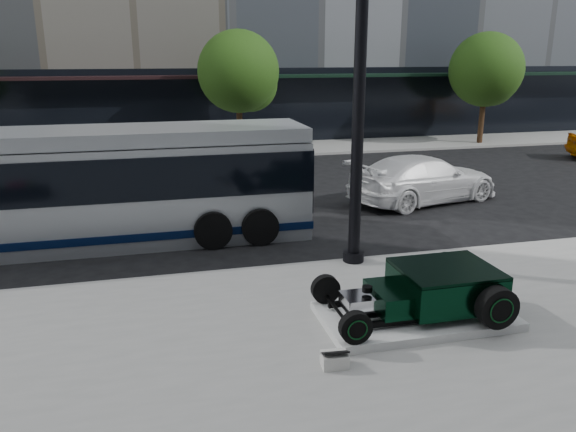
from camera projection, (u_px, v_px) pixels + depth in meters
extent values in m
plane|color=black|center=(284.00, 240.00, 14.80)|extent=(120.00, 120.00, 0.00)
cube|color=gray|center=(217.00, 151.00, 27.82)|extent=(70.00, 4.00, 0.12)
cube|color=black|center=(2.00, 112.00, 26.98)|extent=(22.00, 0.50, 4.00)
cube|color=black|center=(436.00, 102.00, 32.37)|extent=(24.00, 0.50, 4.00)
cube|color=black|center=(443.00, 74.00, 31.36)|extent=(24.00, 1.60, 0.15)
cylinder|color=black|center=(240.00, 126.00, 26.74)|extent=(0.28, 0.28, 2.60)
sphere|color=#1C3B10|center=(238.00, 71.00, 26.04)|extent=(3.80, 3.80, 3.80)
sphere|color=#1C3B10|center=(250.00, 84.00, 26.63)|extent=(2.60, 2.60, 2.60)
cylinder|color=black|center=(482.00, 118.00, 29.78)|extent=(0.28, 0.28, 2.60)
sphere|color=#1C3B10|center=(486.00, 70.00, 29.09)|extent=(3.80, 3.80, 3.80)
sphere|color=#1C3B10|center=(492.00, 81.00, 29.67)|extent=(2.60, 2.60, 2.60)
cube|color=silver|center=(415.00, 316.00, 10.09)|extent=(3.40, 1.80, 0.15)
cube|color=black|center=(428.00, 318.00, 9.62)|extent=(3.00, 0.08, 0.10)
cube|color=black|center=(405.00, 297.00, 10.46)|extent=(3.00, 0.08, 0.10)
cube|color=black|center=(445.00, 286.00, 10.07)|extent=(1.70, 1.45, 0.62)
cube|color=black|center=(447.00, 269.00, 9.98)|extent=(1.70, 1.45, 0.06)
cube|color=black|center=(388.00, 298.00, 9.85)|extent=(0.55, 1.05, 0.38)
cube|color=silver|center=(358.00, 304.00, 9.74)|extent=(0.55, 0.55, 0.34)
cylinder|color=black|center=(367.00, 289.00, 9.69)|extent=(0.18, 0.18, 0.10)
cylinder|color=black|center=(339.00, 313.00, 9.69)|extent=(0.06, 1.55, 0.06)
cylinder|color=black|center=(497.00, 307.00, 9.43)|extent=(0.72, 0.24, 0.72)
cylinder|color=black|center=(502.00, 311.00, 9.31)|extent=(0.37, 0.02, 0.37)
torus|color=#0A3B18|center=(502.00, 311.00, 9.30)|extent=(0.44, 0.02, 0.44)
cylinder|color=black|center=(446.00, 271.00, 11.01)|extent=(0.72, 0.24, 0.72)
cylinder|color=black|center=(443.00, 269.00, 11.13)|extent=(0.37, 0.02, 0.37)
torus|color=#0A3B18|center=(442.00, 268.00, 11.14)|extent=(0.44, 0.02, 0.44)
cylinder|color=black|center=(355.00, 327.00, 8.93)|extent=(0.54, 0.16, 0.54)
cylinder|color=black|center=(357.00, 330.00, 8.85)|extent=(0.28, 0.02, 0.28)
torus|color=#0A3B18|center=(358.00, 330.00, 8.84)|extent=(0.34, 0.02, 0.34)
cylinder|color=black|center=(326.00, 289.00, 10.38)|extent=(0.54, 0.16, 0.54)
cylinder|color=black|center=(324.00, 287.00, 10.46)|extent=(0.28, 0.02, 0.28)
torus|color=#0A3B18|center=(324.00, 287.00, 10.47)|extent=(0.34, 0.02, 0.34)
cube|color=silver|center=(335.00, 360.00, 8.58)|extent=(0.43, 0.33, 0.22)
cube|color=black|center=(335.00, 352.00, 8.54)|extent=(0.42, 0.32, 0.15)
cylinder|color=black|center=(360.00, 64.00, 11.75)|extent=(0.26, 0.26, 8.79)
cylinder|color=black|center=(353.00, 256.00, 12.95)|extent=(0.48, 0.48, 0.22)
cube|color=#A2A7AC|center=(72.00, 195.00, 14.22)|extent=(12.00, 2.55, 2.55)
cube|color=#07163B|center=(75.00, 227.00, 14.46)|extent=(12.05, 2.60, 0.20)
cube|color=black|center=(69.00, 173.00, 14.06)|extent=(12.05, 2.60, 1.05)
cube|color=#A2A7AC|center=(65.00, 137.00, 13.81)|extent=(12.00, 2.40, 0.35)
cube|color=black|center=(301.00, 173.00, 15.55)|extent=(0.06, 2.30, 1.70)
cylinder|color=black|center=(213.00, 230.00, 14.03)|extent=(0.96, 0.28, 0.96)
cylinder|color=black|center=(202.00, 204.00, 16.45)|extent=(0.96, 0.28, 0.96)
cylinder|color=black|center=(260.00, 227.00, 14.31)|extent=(0.96, 0.28, 0.96)
cylinder|color=black|center=(243.00, 202.00, 16.73)|extent=(0.96, 0.28, 0.96)
imported|color=white|center=(424.00, 179.00, 18.42)|extent=(5.67, 3.42, 1.54)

